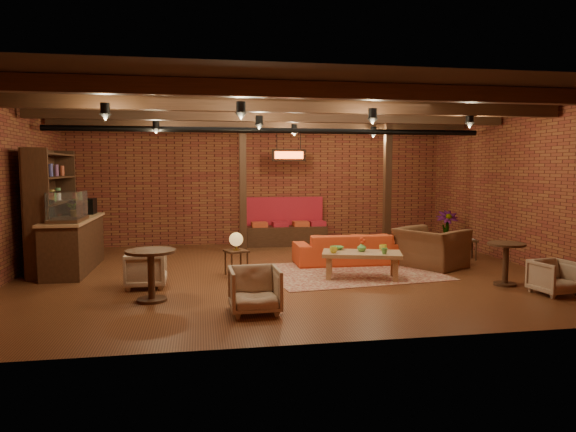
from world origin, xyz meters
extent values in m
plane|color=#3E1D0F|center=(0.00, 0.00, 0.00)|extent=(10.00, 10.00, 0.00)
cube|color=black|center=(0.00, 0.00, 3.20)|extent=(10.00, 8.00, 0.02)
cube|color=maroon|center=(0.00, 4.00, 1.60)|extent=(10.00, 0.02, 3.20)
cube|color=maroon|center=(0.00, -4.00, 1.60)|extent=(10.00, 0.02, 3.20)
cube|color=maroon|center=(-5.00, 0.00, 1.60)|extent=(0.02, 8.00, 3.20)
cube|color=maroon|center=(5.00, 0.00, 1.60)|extent=(0.02, 8.00, 3.20)
cylinder|color=black|center=(0.00, 1.60, 2.85)|extent=(9.60, 0.12, 0.12)
cube|color=black|center=(-0.60, 2.60, 1.60)|extent=(0.16, 0.16, 3.20)
cube|color=black|center=(2.80, 2.00, 1.60)|extent=(0.16, 0.16, 3.20)
imported|color=#337F33|center=(-4.00, 1.20, 1.22)|extent=(0.35, 0.39, 0.30)
cube|color=#FF5119|center=(0.60, 3.10, 2.35)|extent=(0.86, 0.06, 0.30)
cube|color=maroon|center=(1.27, -0.13, 0.01)|extent=(3.52, 2.86, 0.01)
imported|color=#C13C1A|center=(1.46, 0.73, 0.33)|extent=(2.25, 0.89, 0.66)
cube|color=olive|center=(1.31, -0.70, 0.46)|extent=(1.57, 1.09, 0.07)
cube|color=olive|center=(0.67, -0.77, 0.21)|extent=(0.09, 0.09, 0.42)
cube|color=olive|center=(1.81, -1.11, 0.21)|extent=(0.09, 0.09, 0.42)
cube|color=olive|center=(0.81, -0.28, 0.21)|extent=(0.09, 0.09, 0.42)
cube|color=olive|center=(1.95, -0.62, 0.21)|extent=(0.09, 0.09, 0.42)
imported|color=gold|center=(0.77, -0.71, 0.55)|extent=(0.18, 0.18, 0.11)
imported|color=#4F9945|center=(1.64, -0.97, 0.55)|extent=(0.14, 0.14, 0.11)
imported|color=gold|center=(1.76, -0.59, 0.55)|extent=(0.18, 0.18, 0.11)
imported|color=#4F9945|center=(0.93, -0.34, 0.52)|extent=(0.31, 0.31, 0.06)
imported|color=#4F9945|center=(1.32, -0.64, 0.56)|extent=(0.17, 0.17, 0.14)
sphere|color=red|center=(1.32, -0.64, 0.69)|extent=(0.10, 0.10, 0.10)
cube|color=black|center=(-0.96, -0.05, 0.47)|extent=(0.50, 0.50, 0.04)
cylinder|color=black|center=(-0.96, -0.05, 0.22)|extent=(0.03, 0.03, 0.45)
cylinder|color=olive|center=(-0.96, -0.05, 0.50)|extent=(0.13, 0.13, 0.02)
cylinder|color=olive|center=(-0.96, -0.05, 0.56)|extent=(0.04, 0.04, 0.19)
sphere|color=gold|center=(-0.96, -0.05, 0.69)|extent=(0.26, 0.26, 0.26)
cylinder|color=black|center=(-2.37, -1.70, 0.77)|extent=(0.76, 0.76, 0.04)
cylinder|color=black|center=(-2.37, -1.70, 0.39)|extent=(0.11, 0.11, 0.74)
cylinder|color=black|center=(-2.37, -1.70, 0.02)|extent=(0.46, 0.46, 0.04)
imported|color=beige|center=(-2.54, -0.76, 0.34)|extent=(0.63, 0.67, 0.68)
imported|color=beige|center=(-0.88, -2.60, 0.36)|extent=(0.72, 0.67, 0.72)
imported|color=brown|center=(3.03, 0.07, 0.54)|extent=(1.31, 1.47, 1.08)
cube|color=black|center=(4.24, 0.81, 0.42)|extent=(0.48, 0.48, 0.04)
cylinder|color=black|center=(4.24, 0.81, 0.20)|extent=(0.04, 0.04, 0.41)
imported|color=black|center=(4.24, 0.81, 0.45)|extent=(0.19, 0.23, 0.02)
cylinder|color=black|center=(3.61, -1.64, 0.72)|extent=(0.63, 0.63, 0.04)
cylinder|color=black|center=(3.61, -1.64, 0.37)|extent=(0.10, 0.10, 0.69)
cylinder|color=black|center=(3.61, -1.64, 0.02)|extent=(0.38, 0.38, 0.04)
imported|color=beige|center=(4.00, -2.38, 0.31)|extent=(0.67, 0.64, 0.61)
imported|color=#4C7F4C|center=(4.40, 2.10, 1.46)|extent=(1.99, 1.99, 2.92)
camera|label=1|loc=(-1.61, -9.67, 2.05)|focal=32.00mm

